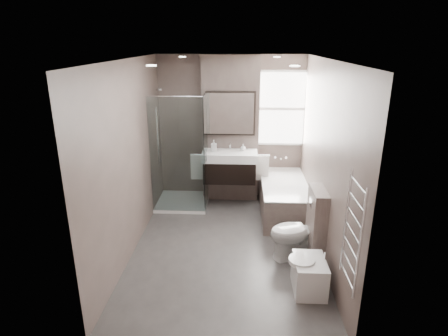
# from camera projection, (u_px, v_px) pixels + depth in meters

# --- Properties ---
(room) EXTENTS (2.70, 3.90, 2.70)m
(room) POSITION_uv_depth(u_px,v_px,m) (226.00, 160.00, 5.00)
(room) COLOR #433F3D
(room) RESTS_ON ground
(vanity_pier) EXTENTS (1.00, 0.25, 2.60)m
(vanity_pier) POSITION_uv_depth(u_px,v_px,m) (231.00, 130.00, 6.68)
(vanity_pier) COLOR #5F514B
(vanity_pier) RESTS_ON ground
(vanity) EXTENTS (0.95, 0.47, 0.66)m
(vanity) POSITION_uv_depth(u_px,v_px,m) (230.00, 166.00, 6.53)
(vanity) COLOR black
(vanity) RESTS_ON vanity_pier
(mirror_cabinet) EXTENTS (0.86, 0.08, 0.76)m
(mirror_cabinet) POSITION_uv_depth(u_px,v_px,m) (230.00, 113.00, 6.42)
(mirror_cabinet) COLOR black
(mirror_cabinet) RESTS_ON vanity_pier
(towel_left) EXTENTS (0.24, 0.06, 0.44)m
(towel_left) POSITION_uv_depth(u_px,v_px,m) (198.00, 167.00, 6.54)
(towel_left) COLOR silver
(towel_left) RESTS_ON vanity_pier
(towel_right) EXTENTS (0.24, 0.06, 0.44)m
(towel_right) POSITION_uv_depth(u_px,v_px,m) (262.00, 168.00, 6.49)
(towel_right) COLOR silver
(towel_right) RESTS_ON vanity_pier
(shower_enclosure) EXTENTS (0.90, 0.90, 2.00)m
(shower_enclosure) POSITION_uv_depth(u_px,v_px,m) (187.00, 180.00, 6.57)
(shower_enclosure) COLOR white
(shower_enclosure) RESTS_ON ground
(bathtub) EXTENTS (0.75, 1.60, 0.57)m
(bathtub) POSITION_uv_depth(u_px,v_px,m) (284.00, 197.00, 6.32)
(bathtub) COLOR #5F514B
(bathtub) RESTS_ON ground
(window) EXTENTS (0.98, 0.06, 1.33)m
(window) POSITION_uv_depth(u_px,v_px,m) (282.00, 109.00, 6.61)
(window) COLOR white
(window) RESTS_ON room
(toilet) EXTENTS (0.84, 0.62, 0.76)m
(toilet) POSITION_uv_depth(u_px,v_px,m) (297.00, 232.00, 5.03)
(toilet) COLOR white
(toilet) RESTS_ON ground
(cistern_box) EXTENTS (0.19, 0.55, 1.00)m
(cistern_box) POSITION_uv_depth(u_px,v_px,m) (316.00, 225.00, 4.97)
(cistern_box) COLOR #5F514B
(cistern_box) RESTS_ON ground
(bidet) EXTENTS (0.43, 0.50, 0.52)m
(bidet) POSITION_uv_depth(u_px,v_px,m) (309.00, 274.00, 4.40)
(bidet) COLOR white
(bidet) RESTS_ON ground
(towel_radiator) EXTENTS (0.03, 0.49, 1.10)m
(towel_radiator) POSITION_uv_depth(u_px,v_px,m) (353.00, 233.00, 3.49)
(towel_radiator) COLOR silver
(towel_radiator) RESTS_ON room
(soap_bottle_a) EXTENTS (0.09, 0.09, 0.20)m
(soap_bottle_a) POSITION_uv_depth(u_px,v_px,m) (214.00, 146.00, 6.45)
(soap_bottle_a) COLOR white
(soap_bottle_a) RESTS_ON vanity
(soap_bottle_b) EXTENTS (0.09, 0.09, 0.12)m
(soap_bottle_b) POSITION_uv_depth(u_px,v_px,m) (243.00, 147.00, 6.49)
(soap_bottle_b) COLOR white
(soap_bottle_b) RESTS_ON vanity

